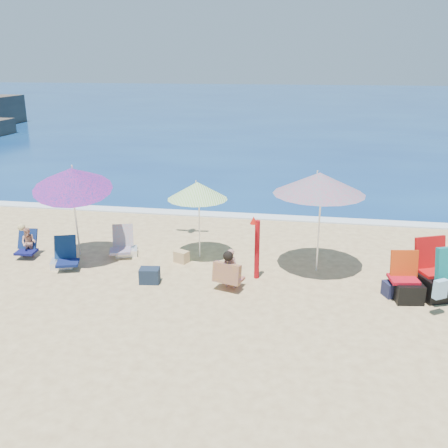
% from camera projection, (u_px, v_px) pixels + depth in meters
% --- Properties ---
extents(ground, '(120.00, 120.00, 0.00)m').
position_uv_depth(ground, '(231.00, 295.00, 9.70)').
color(ground, '#D8BC84').
rests_on(ground, ground).
extents(sea, '(120.00, 80.00, 0.12)m').
position_uv_depth(sea, '(300.00, 104.00, 51.87)').
color(sea, navy).
rests_on(sea, ground).
extents(foam, '(120.00, 0.50, 0.04)m').
position_uv_depth(foam, '(259.00, 217.00, 14.47)').
color(foam, white).
rests_on(foam, ground).
extents(umbrella_turquoise, '(2.40, 2.40, 2.16)m').
position_uv_depth(umbrella_turquoise, '(319.00, 183.00, 10.29)').
color(umbrella_turquoise, white).
rests_on(umbrella_turquoise, ground).
extents(umbrella_striped, '(1.42, 1.42, 1.78)m').
position_uv_depth(umbrella_striped, '(197.00, 191.00, 11.14)').
color(umbrella_striped, white).
rests_on(umbrella_striped, ground).
extents(umbrella_blue, '(2.20, 2.24, 2.30)m').
position_uv_depth(umbrella_blue, '(72.00, 179.00, 10.75)').
color(umbrella_blue, silver).
rests_on(umbrella_blue, ground).
extents(furled_umbrella, '(0.22, 0.31, 1.37)m').
position_uv_depth(furled_umbrella, '(256.00, 244.00, 10.22)').
color(furled_umbrella, '#A70B12').
rests_on(furled_umbrella, ground).
extents(chair_navy, '(0.78, 0.76, 0.65)m').
position_uv_depth(chair_navy, '(64.00, 259.00, 10.99)').
color(chair_navy, '#0C1746').
rests_on(chair_navy, ground).
extents(chair_rainbow, '(0.68, 0.80, 0.67)m').
position_uv_depth(chair_rainbow, '(124.00, 247.00, 11.67)').
color(chair_rainbow, '#C56645').
rests_on(chair_rainbow, ground).
extents(camp_chair_left, '(0.65, 0.64, 0.89)m').
position_uv_depth(camp_chair_left, '(407.00, 287.00, 9.44)').
color(camp_chair_left, '#B00C1C').
rests_on(camp_chair_left, ground).
extents(camp_chair_right, '(0.83, 1.40, 1.16)m').
position_uv_depth(camp_chair_right, '(438.00, 278.00, 9.43)').
color(camp_chair_right, '#BC0D0E').
rests_on(camp_chair_right, ground).
extents(person_center, '(0.62, 0.62, 0.81)m').
position_uv_depth(person_center, '(229.00, 270.00, 9.87)').
color(person_center, tan).
rests_on(person_center, ground).
extents(person_left, '(0.52, 0.58, 0.78)m').
position_uv_depth(person_left, '(28.00, 242.00, 11.48)').
color(person_left, tan).
rests_on(person_left, ground).
extents(bag_navy_a, '(0.43, 0.33, 0.31)m').
position_uv_depth(bag_navy_a, '(150.00, 275.00, 10.21)').
color(bag_navy_a, '#192638').
rests_on(bag_navy_a, ground).
extents(bag_tan, '(0.36, 0.32, 0.26)m').
position_uv_depth(bag_tan, '(181.00, 257.00, 11.25)').
color(bag_tan, tan).
rests_on(bag_tan, ground).
extents(bag_navy_b, '(0.47, 0.42, 0.29)m').
position_uv_depth(bag_navy_b, '(394.00, 289.00, 9.64)').
color(bag_navy_b, '#1B1E3C').
rests_on(bag_navy_b, ground).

